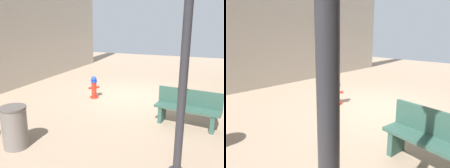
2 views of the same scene
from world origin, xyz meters
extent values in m
plane|color=tan|center=(0.00, 0.00, 0.00)|extent=(23.40, 23.40, 0.00)
cylinder|color=red|center=(1.17, 0.67, 0.03)|extent=(0.30, 0.30, 0.05)
cylinder|color=red|center=(1.17, 0.67, 0.31)|extent=(0.18, 0.18, 0.53)
cylinder|color=blue|center=(1.17, 0.67, 0.61)|extent=(0.22, 0.22, 0.06)
sphere|color=blue|center=(1.17, 0.67, 0.69)|extent=(0.20, 0.20, 0.20)
cylinder|color=red|center=(1.26, 0.77, 0.38)|extent=(0.15, 0.15, 0.08)
cylinder|color=red|center=(1.08, 0.57, 0.38)|extent=(0.15, 0.15, 0.08)
cylinder|color=red|center=(1.28, 0.57, 0.34)|extent=(0.17, 0.17, 0.10)
cube|color=#33594C|center=(-2.80, 2.06, 0.23)|extent=(0.15, 0.41, 0.45)
cube|color=#33594C|center=(-1.49, 1.88, 0.23)|extent=(0.15, 0.41, 0.45)
cube|color=#33594C|center=(-2.15, 1.97, 0.48)|extent=(1.70, 0.67, 0.06)
cube|color=#33594C|center=(-2.17, 1.78, 0.73)|extent=(1.64, 0.29, 0.44)
cylinder|color=#2D2D33|center=(-2.22, 4.25, 2.09)|extent=(0.14, 0.14, 3.94)
cylinder|color=slate|center=(1.17, 4.51, 0.44)|extent=(0.53, 0.53, 0.89)
cylinder|color=#5B5551|center=(1.17, 4.51, 0.91)|extent=(0.56, 0.56, 0.04)
camera|label=1|loc=(-2.59, 8.19, 2.66)|focal=38.97mm
camera|label=2|loc=(-3.06, 5.05, 2.11)|focal=32.99mm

